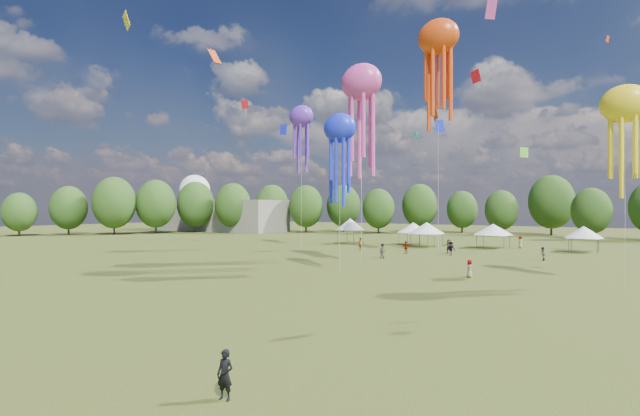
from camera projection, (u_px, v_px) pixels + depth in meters
The scene contains 10 objects.
ground at pixel (146, 334), 21.67m from camera, with size 300.00×300.00×0.00m, color #384416.
observer_main at pixel (225, 375), 14.16m from camera, with size 0.57×0.37×1.56m, color black.
spectator_near at pixel (382, 251), 54.31m from camera, with size 0.84×0.66×1.74m, color gray.
spectators_far at pixel (459, 248), 58.54m from camera, with size 24.03×34.47×1.83m.
festival_tents at pixel (446, 228), 70.59m from camera, with size 38.83×9.34×4.29m.
show_kites at pixel (395, 97), 51.51m from camera, with size 44.05×21.74×28.74m.
small_kites at pixel (437, 19), 57.93m from camera, with size 74.46×61.22×46.60m.
treeline at pixel (462, 205), 75.59m from camera, with size 201.57×95.24×13.43m.
hangar at pixel (217, 216), 121.67m from camera, with size 40.00×12.00×8.00m, color gray.
radome at pixel (195, 195), 135.62m from camera, with size 9.00×9.00×16.00m.
Camera 1 is at (19.05, -13.28, 5.97)m, focal length 25.55 mm.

